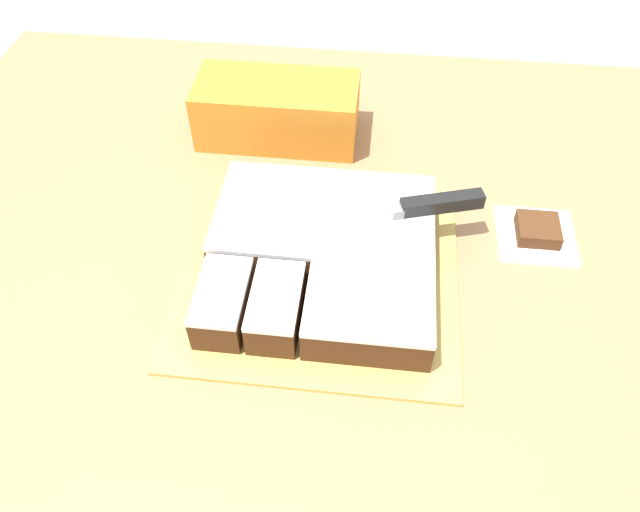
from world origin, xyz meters
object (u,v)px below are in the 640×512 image
Objects in this scene: storage_box at (277,110)px; knife at (422,206)px; cake at (322,255)px; brownie at (538,229)px; cake_board at (320,271)px.

knife is at bearing -43.49° from storage_box.
cake is 0.16m from knife.
knife is 0.34m from storage_box.
brownie is (0.31, 0.10, -0.02)m from cake.
cake is 5.08× the size of brownie.
knife is at bearing 29.06° from cake_board.
cake_board is at bearing -161.54° from brownie.
knife is 1.10× the size of storage_box.
cake_board is 1.30× the size of knife.
cake_board is 6.36× the size of brownie.
knife reaches higher than cake.
brownie is at bearing 18.46° from cake_board.
brownie is 0.47m from storage_box.
cake_board is at bearing 12.29° from knife.
cake_board is at bearing -70.60° from storage_box.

